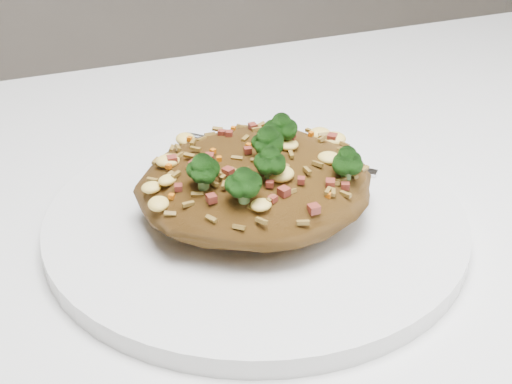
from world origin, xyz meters
The scene contains 3 objects.
plate centered at (0.09, 0.06, 0.76)m, with size 0.29×0.29×0.01m, color white.
fried_rice centered at (0.09, 0.05, 0.79)m, with size 0.16×0.15×0.07m.
fork centered at (0.14, 0.12, 0.77)m, with size 0.13×0.12×0.00m.
Camera 1 is at (-0.07, -0.33, 1.03)m, focal length 50.00 mm.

